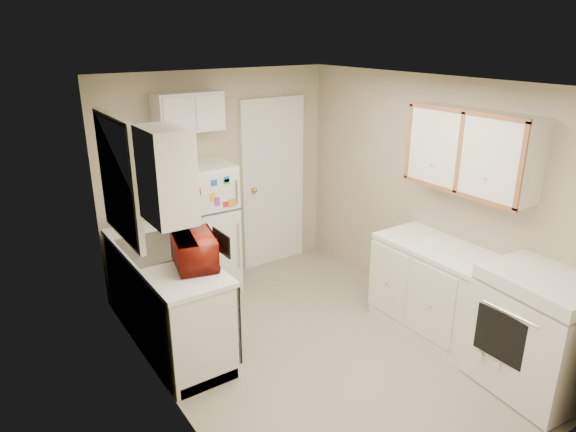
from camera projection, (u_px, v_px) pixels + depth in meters
floor at (318, 346)px, 4.80m from camera, size 3.80×3.80×0.00m
ceiling at (324, 83)px, 3.98m from camera, size 3.80×3.80×0.00m
wall_left at (165, 266)px, 3.65m from camera, size 3.80×3.80×0.00m
wall_right at (432, 199)px, 5.13m from camera, size 3.80×3.80×0.00m
wall_back at (220, 177)px, 5.87m from camera, size 2.80×2.80×0.00m
wall_front at (524, 327)px, 2.91m from camera, size 2.80×2.80×0.00m
left_counter at (166, 297)px, 4.77m from camera, size 0.60×1.80×0.90m
dishwasher at (223, 312)px, 4.44m from camera, size 0.03×0.58×0.72m
sink at (156, 251)px, 4.75m from camera, size 0.54×0.74×0.16m
microwave at (195, 249)px, 4.32m from camera, size 0.54×0.38×0.33m
soap_bottle at (136, 226)px, 4.97m from camera, size 0.13×0.13×0.21m
window_blinds at (119, 178)px, 4.36m from camera, size 0.10×0.98×1.08m
upper_cabinet_left at (166, 175)px, 3.70m from camera, size 0.30×0.45×0.70m
refrigerator at (204, 230)px, 5.61m from camera, size 0.62×0.60×1.47m
cabinet_over_fridge at (188, 112)px, 5.27m from camera, size 0.70×0.30×0.40m
interior_door at (273, 184)px, 6.27m from camera, size 0.86×0.06×2.08m
right_counter at (470, 307)px, 4.60m from camera, size 0.60×2.00×0.90m
stove at (538, 332)px, 4.09m from camera, size 0.77×0.92×1.03m
upper_cabinet_right at (471, 151)px, 4.45m from camera, size 0.30×1.20×0.70m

